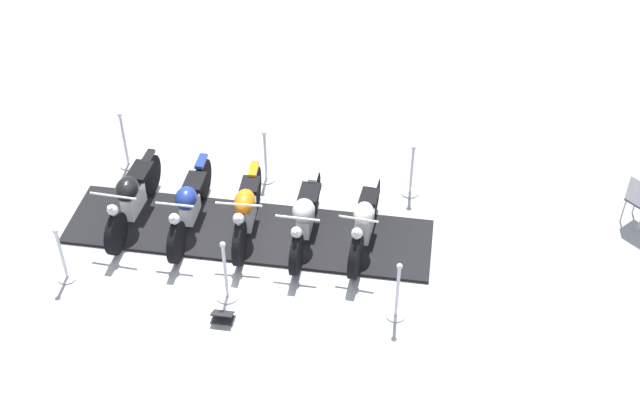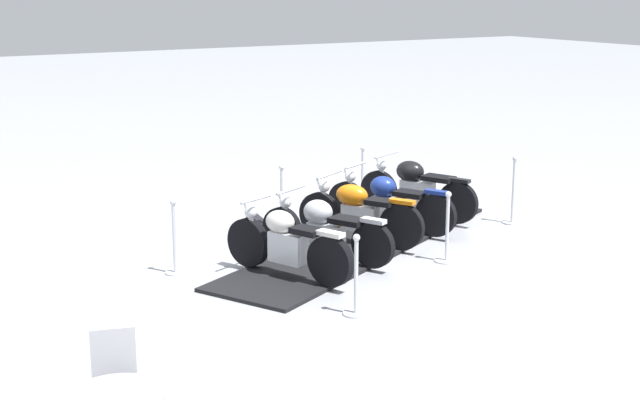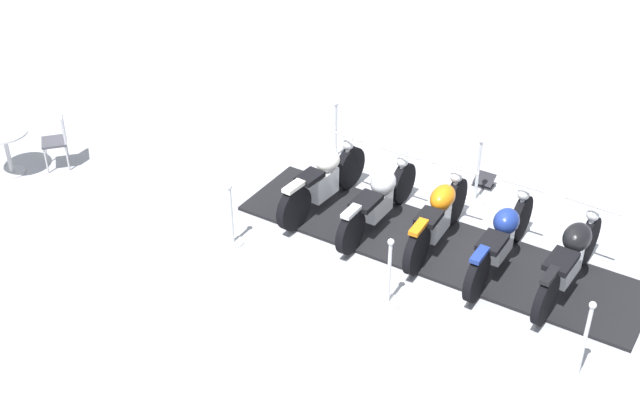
{
  "view_description": "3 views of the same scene",
  "coord_description": "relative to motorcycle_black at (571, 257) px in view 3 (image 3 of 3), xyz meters",
  "views": [
    {
      "loc": [
        7.85,
        6.88,
        9.37
      ],
      "look_at": [
        -0.7,
        0.96,
        0.68
      ],
      "focal_mm": 47.34,
      "sensor_mm": 36.0,
      "label": 1
    },
    {
      "loc": [
        -11.13,
        7.43,
        3.97
      ],
      "look_at": [
        -0.9,
        1.25,
        1.07
      ],
      "focal_mm": 50.81,
      "sensor_mm": 36.0,
      "label": 2
    },
    {
      "loc": [
        -6.71,
        -7.47,
        7.32
      ],
      "look_at": [
        -1.63,
        0.56,
        1.09
      ],
      "focal_mm": 47.4,
      "sensor_mm": 36.0,
      "label": 3
    }
  ],
  "objects": [
    {
      "name": "cafe_chair_across_table",
      "position": [
        -4.71,
        6.87,
        -0.01
      ],
      "size": [
        0.5,
        0.5,
        0.97
      ],
      "rotation": [
        0.0,
        0.0,
        2.85
      ],
      "color": "#B7B7BC",
      "rests_on": "ground_plane"
    },
    {
      "name": "display_platform",
      "position": [
        -0.87,
        1.71,
        -0.54
      ],
      "size": [
        3.95,
        6.07,
        0.05
      ],
      "primitive_type": "cube",
      "rotation": [
        0.0,
        0.0,
        2.02
      ],
      "color": "black",
      "rests_on": "ground_plane"
    },
    {
      "name": "stanchion_right_mid",
      "position": [
        0.45,
        2.35,
        -0.22
      ],
      "size": [
        0.34,
        0.34,
        1.12
      ],
      "color": "silver",
      "rests_on": "ground_plane"
    },
    {
      "name": "motorcycle_chrome",
      "position": [
        -1.26,
        2.59,
        -0.06
      ],
      "size": [
        2.07,
        1.11,
        0.96
      ],
      "rotation": [
        0.0,
        0.0,
        0.44
      ],
      "color": "black",
      "rests_on": "display_platform"
    },
    {
      "name": "ground_plane",
      "position": [
        -0.87,
        1.71,
        -0.57
      ],
      "size": [
        80.0,
        80.0,
        0.0
      ],
      "primitive_type": "plane",
      "color": "#A8AAB2"
    },
    {
      "name": "motorcycle_copper",
      "position": [
        -0.84,
        1.73,
        -0.03
      ],
      "size": [
        1.92,
        1.14,
        1.03
      ],
      "rotation": [
        0.0,
        0.0,
        0.5
      ],
      "color": "black",
      "rests_on": "display_platform"
    },
    {
      "name": "cafe_table",
      "position": [
        -5.5,
        7.1,
        0.02
      ],
      "size": [
        0.78,
        0.78,
        0.78
      ],
      "color": "#B7B7BC",
      "rests_on": "ground_plane"
    },
    {
      "name": "stanchion_left_front",
      "position": [
        -1.07,
        -1.24,
        -0.19
      ],
      "size": [
        0.32,
        0.32,
        1.15
      ],
      "color": "silver",
      "rests_on": "ground_plane"
    },
    {
      "name": "motorcycle_navy",
      "position": [
        -0.42,
        0.86,
        -0.05
      ],
      "size": [
        2.13,
        1.12,
        1.0
      ],
      "rotation": [
        0.0,
        0.0,
        0.45
      ],
      "color": "black",
      "rests_on": "display_platform"
    },
    {
      "name": "stanchion_left_rear",
      "position": [
        -3.31,
        3.38,
        -0.23
      ],
      "size": [
        0.32,
        0.32,
        1.02
      ],
      "color": "silver",
      "rests_on": "ground_plane"
    },
    {
      "name": "stanchion_left_mid",
      "position": [
        -2.19,
        1.07,
        -0.25
      ],
      "size": [
        0.35,
        0.35,
        1.05
      ],
      "color": "silver",
      "rests_on": "ground_plane"
    },
    {
      "name": "motorcycle_cream",
      "position": [
        -1.68,
        3.45,
        -0.05
      ],
      "size": [
        2.03,
        0.94,
        1.01
      ],
      "rotation": [
        0.0,
        0.0,
        0.37
      ],
      "color": "black",
      "rests_on": "display_platform"
    },
    {
      "name": "motorcycle_black",
      "position": [
        0.0,
        0.0,
        0.0
      ],
      "size": [
        2.11,
        1.09,
        1.02
      ],
      "rotation": [
        0.0,
        0.0,
        0.4
      ],
      "color": "black",
      "rests_on": "display_platform"
    },
    {
      "name": "info_placard",
      "position": [
        0.86,
        2.6,
        -0.5
      ],
      "size": [
        0.35,
        0.4,
        0.21
      ],
      "rotation": [
        0.0,
        0.0,
        5.16
      ],
      "color": "#333338",
      "rests_on": "ground_plane"
    },
    {
      "name": "stanchion_right_rear",
      "position": [
        -0.67,
        4.66,
        -0.19
      ],
      "size": [
        0.29,
        0.29,
        1.07
      ],
      "color": "silver",
      "rests_on": "ground_plane"
    }
  ]
}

